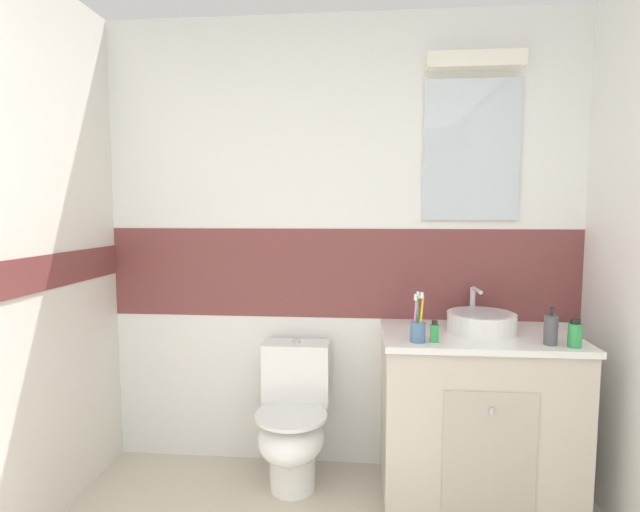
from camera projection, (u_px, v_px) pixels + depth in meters
name	position (u px, v px, depth m)	size (l,w,h in m)	color
wall_back_tiled	(342.00, 244.00, 2.68)	(3.20, 0.20, 2.50)	white
vanity_cabinet	(475.00, 416.00, 2.38)	(0.93, 0.57, 0.85)	beige
sink_basin	(481.00, 321.00, 2.36)	(0.33, 0.38, 0.20)	white
toilet	(293.00, 421.00, 2.50)	(0.37, 0.50, 0.75)	white
toothbrush_cup	(418.00, 329.00, 2.18)	(0.07, 0.07, 0.23)	#4C7299
soap_dispenser	(551.00, 330.00, 2.13)	(0.06, 0.06, 0.17)	#4C4C51
perfume_flask_small	(434.00, 332.00, 2.17)	(0.04, 0.03, 0.10)	green
lotion_bottle_short	(575.00, 334.00, 2.09)	(0.06, 0.06, 0.13)	green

